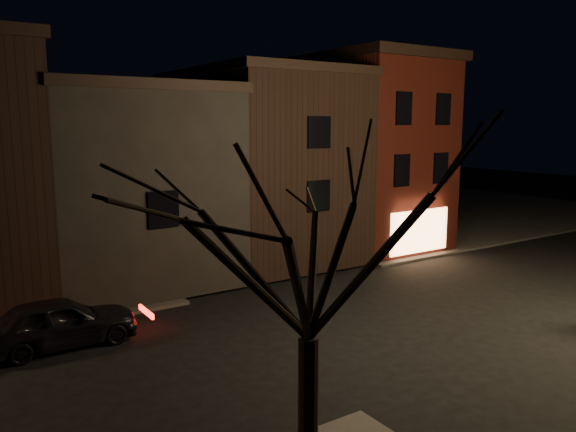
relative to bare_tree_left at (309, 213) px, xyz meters
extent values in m
plane|color=black|center=(8.00, 7.00, -5.43)|extent=(120.00, 120.00, 0.00)
cube|color=#2D2B28|center=(28.00, 27.00, -5.37)|extent=(30.00, 30.00, 0.12)
cube|color=#47120C|center=(16.00, 16.50, -0.31)|extent=(6.00, 8.00, 10.00)
cube|color=black|center=(16.00, 16.50, 4.94)|extent=(6.50, 8.50, 0.50)
cube|color=#FFB172|center=(16.00, 12.45, -4.01)|extent=(4.00, 0.12, 2.20)
cube|color=black|center=(9.50, 17.50, -0.81)|extent=(7.00, 10.00, 9.00)
cube|color=black|center=(9.50, 17.50, 3.89)|extent=(7.30, 10.30, 0.40)
cube|color=black|center=(2.25, 17.50, -1.31)|extent=(7.50, 10.00, 8.00)
cube|color=black|center=(2.25, 17.50, 2.89)|extent=(7.80, 10.30, 0.40)
cylinder|color=black|center=(0.00, 0.00, -3.74)|extent=(0.36, 0.36, 3.15)
imported|color=black|center=(-2.04, 10.40, -4.64)|extent=(4.65, 1.89, 1.58)
camera|label=1|loc=(-5.36, -7.42, 1.46)|focal=35.00mm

